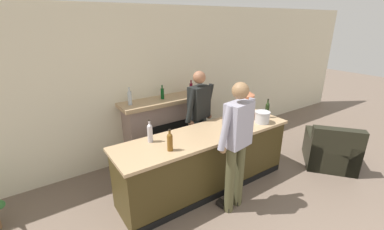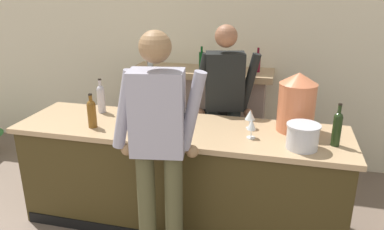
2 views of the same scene
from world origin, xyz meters
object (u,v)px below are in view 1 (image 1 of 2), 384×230
object	(u,v)px
fireplace_stone	(164,128)
wine_glass_by_dispenser	(241,119)
person_bartender	(199,116)
wine_bottle_cabernet_heavy	(267,109)
wine_bottle_chardonnay_pale	(170,141)
wine_glass_front_left	(230,115)
armchair_black	(330,152)
wine_bottle_burgundy_dark	(150,132)
person_customer	(237,143)
copper_dispenser	(245,103)
ice_bucket_steel	(262,117)

from	to	relation	value
fireplace_stone	wine_glass_by_dispenser	world-z (taller)	fireplace_stone
person_bartender	wine_bottle_cabernet_heavy	world-z (taller)	person_bartender
wine_bottle_chardonnay_pale	wine_glass_front_left	bearing A→B (deg)	12.77
person_bartender	wine_bottle_chardonnay_pale	size ratio (longest dim) A/B	5.89
person_bartender	wine_bottle_chardonnay_pale	distance (m)	1.25
fireplace_stone	person_bartender	size ratio (longest dim) A/B	0.92
armchair_black	wine_bottle_cabernet_heavy	bearing A→B (deg)	145.81
person_bartender	wine_bottle_burgundy_dark	distance (m)	1.17
fireplace_stone	wine_bottle_cabernet_heavy	world-z (taller)	fireplace_stone
wine_bottle_burgundy_dark	wine_bottle_cabernet_heavy	bearing A→B (deg)	-7.56
wine_bottle_chardonnay_pale	wine_glass_by_dispenser	world-z (taller)	wine_bottle_chardonnay_pale
wine_bottle_cabernet_heavy	wine_glass_by_dispenser	distance (m)	0.63
person_bartender	wine_glass_front_left	size ratio (longest dim) A/B	10.69
person_customer	person_bartender	world-z (taller)	person_customer
wine_bottle_burgundy_dark	copper_dispenser	bearing A→B (deg)	-0.98
wine_bottle_chardonnay_pale	wine_bottle_burgundy_dark	size ratio (longest dim) A/B	0.90
armchair_black	wine_bottle_chardonnay_pale	xyz separation A→B (m)	(-2.96, 0.59, 0.80)
wine_glass_by_dispenser	copper_dispenser	bearing A→B (deg)	37.03
person_bartender	wine_bottle_cabernet_heavy	distance (m)	1.16
armchair_black	wine_bottle_burgundy_dark	world-z (taller)	wine_bottle_burgundy_dark
person_customer	wine_bottle_burgundy_dark	distance (m)	1.17
ice_bucket_steel	wine_bottle_cabernet_heavy	distance (m)	0.27
copper_dispenser	wine_bottle_cabernet_heavy	bearing A→B (deg)	-39.41
person_bartender	wine_bottle_burgundy_dark	world-z (taller)	person_bartender
fireplace_stone	wine_bottle_chardonnay_pale	size ratio (longest dim) A/B	5.40
fireplace_stone	wine_bottle_cabernet_heavy	xyz separation A→B (m)	(1.31, -1.29, 0.48)
fireplace_stone	person_customer	distance (m)	1.88
person_customer	person_bartender	xyz separation A→B (m)	(0.26, 1.19, -0.05)
wine_glass_front_left	armchair_black	bearing A→B (deg)	-27.87
copper_dispenser	wine_glass_front_left	xyz separation A→B (m)	(-0.36, -0.05, -0.13)
person_bartender	wine_glass_by_dispenser	xyz separation A→B (m)	(0.32, -0.66, 0.08)
person_customer	copper_dispenser	distance (m)	1.22
person_bartender	wine_glass_by_dispenser	bearing A→B (deg)	-63.96
copper_dispenser	wine_glass_front_left	distance (m)	0.39
person_customer	wine_glass_front_left	world-z (taller)	person_customer
ice_bucket_steel	wine_glass_front_left	distance (m)	0.52
armchair_black	wine_bottle_cabernet_heavy	distance (m)	1.47
copper_dispenser	wine_glass_front_left	size ratio (longest dim) A/B	3.02
fireplace_stone	person_bartender	distance (m)	0.82
copper_dispenser	wine_bottle_burgundy_dark	bearing A→B (deg)	179.02
armchair_black	copper_dispenser	distance (m)	1.85
armchair_black	wine_bottle_cabernet_heavy	world-z (taller)	wine_bottle_cabernet_heavy
fireplace_stone	person_customer	size ratio (longest dim) A/B	0.87
ice_bucket_steel	wine_glass_front_left	world-z (taller)	ice_bucket_steel
armchair_black	wine_glass_by_dispenser	world-z (taller)	wine_glass_by_dispenser
fireplace_stone	wine_bottle_cabernet_heavy	bearing A→B (deg)	-44.58
person_customer	person_bartender	bearing A→B (deg)	77.61
ice_bucket_steel	wine_bottle_burgundy_dark	bearing A→B (deg)	168.01
copper_dispenser	ice_bucket_steel	xyz separation A→B (m)	(0.05, -0.35, -0.15)
ice_bucket_steel	wine_glass_front_left	xyz separation A→B (m)	(-0.41, 0.31, 0.02)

